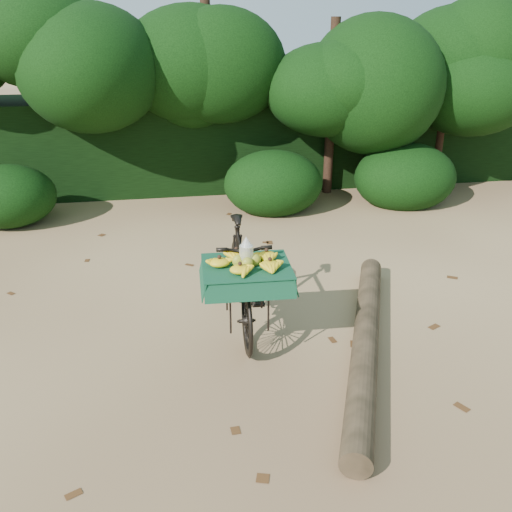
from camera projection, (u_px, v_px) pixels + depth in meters
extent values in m
plane|color=tan|center=(215.00, 345.00, 5.75)|extent=(80.00, 80.00, 0.00)
imported|color=black|center=(241.00, 277.00, 5.93)|extent=(0.64, 1.99, 1.18)
cube|color=black|center=(247.00, 268.00, 5.24)|extent=(0.45, 0.54, 0.03)
cube|color=#165435|center=(247.00, 266.00, 5.23)|extent=(0.88, 0.75, 0.01)
ellipsoid|color=olive|center=(255.00, 260.00, 5.22)|extent=(0.11, 0.09, 0.13)
ellipsoid|color=olive|center=(246.00, 257.00, 5.27)|extent=(0.11, 0.09, 0.13)
ellipsoid|color=olive|center=(238.00, 261.00, 5.20)|extent=(0.11, 0.09, 0.13)
ellipsoid|color=olive|center=(247.00, 263.00, 5.14)|extent=(0.11, 0.09, 0.13)
cylinder|color=#EAE5C6|center=(246.00, 254.00, 5.19)|extent=(0.14, 0.14, 0.18)
cylinder|color=brown|center=(366.00, 339.00, 5.63)|extent=(1.64, 3.45, 0.26)
cube|color=black|center=(182.00, 142.00, 11.09)|extent=(26.00, 1.80, 1.80)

